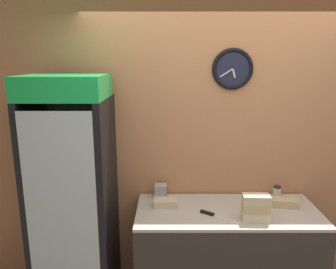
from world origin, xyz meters
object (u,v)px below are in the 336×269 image
sandwich_stack_top (255,199)px  chefs_knife (213,215)px  napkin_dispenser (160,191)px  sandwich_flat_right (165,203)px  sandwich_stack_bottom (254,216)px  condiment_jar (276,192)px  sandwich_stack_middle (254,208)px  sandwich_flat_left (282,202)px  beverage_cooler (74,186)px

sandwich_stack_top → chefs_knife: size_ratio=0.69×
napkin_dispenser → sandwich_flat_right: bearing=-76.7°
sandwich_stack_bottom → sandwich_stack_top: bearing=0.0°
sandwich_stack_top → napkin_dispenser: bearing=149.1°
sandwich_stack_bottom → sandwich_flat_right: bearing=160.4°
sandwich_flat_right → condiment_jar: condiment_jar is taller
sandwich_stack_middle → sandwich_flat_left: (0.31, 0.25, -0.07)m
sandwich_flat_left → sandwich_flat_right: size_ratio=1.22×
sandwich_stack_bottom → sandwich_stack_top: 0.14m
beverage_cooler → sandwich_flat_left: (1.78, 0.02, -0.17)m
condiment_jar → napkin_dispenser: size_ratio=0.91×
sandwich_stack_bottom → sandwich_flat_right: sandwich_stack_bottom is taller
sandwich_stack_top → condiment_jar: 0.55m
sandwich_stack_top → chefs_knife: 0.36m
condiment_jar → napkin_dispenser: (-1.06, 0.01, 0.01)m
sandwich_stack_top → sandwich_flat_right: size_ratio=1.05×
napkin_dispenser → sandwich_stack_bottom: bearing=-30.9°
sandwich_stack_bottom → condiment_jar: size_ratio=1.94×
sandwich_stack_middle → sandwich_stack_top: (0.00, 0.00, 0.07)m
sandwich_flat_left → napkin_dispenser: napkin_dispenser is taller
condiment_jar → beverage_cooler: bearing=-173.4°
beverage_cooler → sandwich_flat_left: 1.79m
sandwich_stack_middle → condiment_jar: bearing=54.5°
condiment_jar → napkin_dispenser: bearing=179.5°
chefs_knife → beverage_cooler: bearing=172.1°
sandwich_stack_top → sandwich_flat_right: 0.76m
sandwich_stack_bottom → sandwich_flat_right: 0.75m
sandwich_stack_bottom → beverage_cooler: bearing=171.0°
sandwich_stack_top → napkin_dispenser: 0.88m
chefs_knife → sandwich_stack_bottom: bearing=-13.2°
sandwich_stack_middle → sandwich_flat_left: sandwich_stack_middle is taller
chefs_knife → condiment_jar: size_ratio=2.79×
sandwich_stack_top → condiment_jar: size_ratio=1.94×
beverage_cooler → sandwich_stack_bottom: bearing=-9.0°
sandwich_stack_bottom → sandwich_stack_middle: sandwich_stack_middle is taller
beverage_cooler → sandwich_stack_top: bearing=-9.0°
sandwich_stack_middle → sandwich_stack_top: size_ratio=1.00×
sandwich_stack_top → condiment_jar: (0.31, 0.44, -0.13)m
sandwich_stack_bottom → sandwich_flat_left: sandwich_stack_bottom is taller
sandwich_flat_right → condiment_jar: size_ratio=1.84×
sandwich_stack_middle → sandwich_flat_left: bearing=39.5°
sandwich_stack_bottom → chefs_knife: sandwich_stack_bottom is taller
chefs_knife → condiment_jar: condiment_jar is taller
condiment_jar → sandwich_flat_left: bearing=-91.2°
sandwich_stack_top → condiment_jar: sandwich_stack_top is taller
sandwich_flat_left → chefs_knife: size_ratio=0.80×
sandwich_flat_left → sandwich_flat_right: 1.01m
beverage_cooler → condiment_jar: beverage_cooler is taller
sandwich_stack_bottom → chefs_knife: (-0.31, 0.07, -0.03)m
sandwich_stack_top → sandwich_stack_middle: bearing=0.0°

